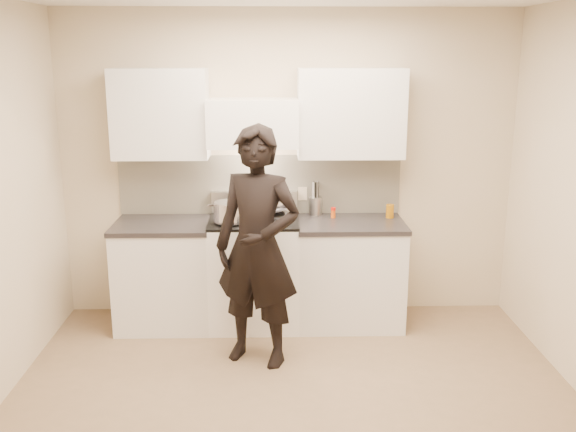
% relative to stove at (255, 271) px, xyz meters
% --- Properties ---
extents(ground_plane, '(4.00, 4.00, 0.00)m').
position_rel_stove_xyz_m(ground_plane, '(0.30, -1.42, -0.47)').
color(ground_plane, '#856A4E').
extents(room_shell, '(4.04, 3.54, 2.70)m').
position_rel_stove_xyz_m(room_shell, '(0.24, -1.05, 1.12)').
color(room_shell, beige).
rests_on(room_shell, ground).
extents(stove, '(0.76, 0.65, 0.96)m').
position_rel_stove_xyz_m(stove, '(0.00, 0.00, 0.00)').
color(stove, white).
rests_on(stove, ground).
extents(counter_right, '(0.92, 0.67, 0.92)m').
position_rel_stove_xyz_m(counter_right, '(0.83, 0.00, -0.01)').
color(counter_right, white).
rests_on(counter_right, ground).
extents(counter_left, '(0.82, 0.67, 0.92)m').
position_rel_stove_xyz_m(counter_left, '(-0.78, 0.00, -0.01)').
color(counter_left, white).
rests_on(counter_left, ground).
extents(wok, '(0.42, 0.50, 0.34)m').
position_rel_stove_xyz_m(wok, '(0.13, 0.14, 0.60)').
color(wok, silver).
rests_on(wok, stove).
extents(stock_pot, '(0.36, 0.30, 0.17)m').
position_rel_stove_xyz_m(stock_pot, '(-0.20, -0.14, 0.57)').
color(stock_pot, silver).
rests_on(stock_pot, stove).
extents(utensil_crock, '(0.11, 0.11, 0.30)m').
position_rel_stove_xyz_m(utensil_crock, '(0.54, 0.25, 0.54)').
color(utensil_crock, '#B7B7B7').
rests_on(utensil_crock, counter_right).
extents(spice_jar, '(0.04, 0.04, 0.09)m').
position_rel_stove_xyz_m(spice_jar, '(0.69, 0.13, 0.49)').
color(spice_jar, '#CD4C0C').
rests_on(spice_jar, counter_right).
extents(oil_glass, '(0.07, 0.07, 0.12)m').
position_rel_stove_xyz_m(oil_glass, '(1.19, 0.12, 0.50)').
color(oil_glass, '#A96608').
rests_on(oil_glass, counter_right).
extents(person, '(0.78, 0.66, 1.83)m').
position_rel_stove_xyz_m(person, '(0.05, -0.72, 0.44)').
color(person, black).
rests_on(person, ground).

